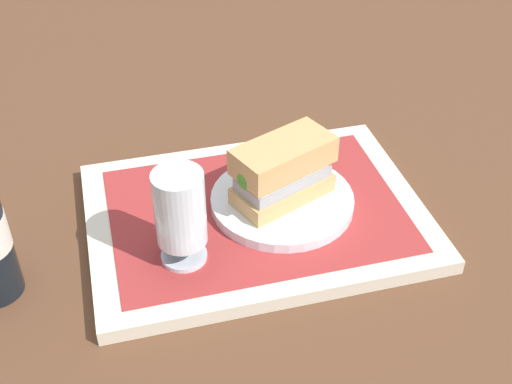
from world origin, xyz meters
name	(u,v)px	position (x,y,z in m)	size (l,w,h in m)	color
ground_plane	(256,221)	(0.00, 0.00, 0.00)	(3.00, 3.00, 0.00)	brown
tray	(256,216)	(0.00, 0.00, 0.01)	(0.44, 0.32, 0.02)	beige
placemat	(256,209)	(0.00, 0.00, 0.02)	(0.38, 0.27, 0.00)	#9E2D2D
plate	(282,200)	(-0.04, 0.00, 0.03)	(0.19, 0.19, 0.01)	white
sandwich	(281,171)	(-0.03, 0.00, 0.08)	(0.14, 0.11, 0.08)	tan
beer_glass	(180,214)	(0.11, 0.07, 0.09)	(0.06, 0.06, 0.12)	silver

